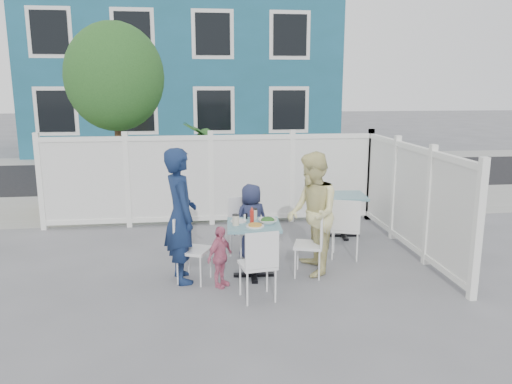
{
  "coord_description": "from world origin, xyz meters",
  "views": [
    {
      "loc": [
        -0.16,
        -6.3,
        2.46
      ],
      "look_at": [
        0.63,
        0.23,
        1.04
      ],
      "focal_mm": 35.0,
      "sensor_mm": 36.0,
      "label": 1
    }
  ],
  "objects": [
    {
      "name": "ketchup_bottle",
      "position": [
        0.54,
        -0.12,
        0.8
      ],
      "size": [
        0.05,
        0.05,
        0.17
      ],
      "primitive_type": "cylinder",
      "color": "#AD2118",
      "rests_on": "main_table"
    },
    {
      "name": "ground",
      "position": [
        0.0,
        0.0,
        0.0
      ],
      "size": [
        80.0,
        80.0,
        0.0
      ],
      "primitive_type": "plane",
      "color": "slate"
    },
    {
      "name": "chair_spare",
      "position": [
        1.93,
        0.33,
        0.52
      ],
      "size": [
        0.51,
        0.5,
        0.89
      ],
      "rotation": [
        0.0,
        0.0,
        -0.34
      ],
      "color": "white",
      "rests_on": "ground"
    },
    {
      "name": "main_table",
      "position": [
        0.56,
        -0.17,
        0.55
      ],
      "size": [
        0.72,
        0.72,
        0.71
      ],
      "rotation": [
        0.0,
        0.0,
        -0.06
      ],
      "color": "teal",
      "rests_on": "ground"
    },
    {
      "name": "near_sidewalk",
      "position": [
        0.0,
        3.8,
        0.01
      ],
      "size": [
        24.0,
        2.6,
        0.01
      ],
      "primitive_type": "cube",
      "color": "gray",
      "rests_on": "ground"
    },
    {
      "name": "plate_main",
      "position": [
        0.56,
        -0.31,
        0.72
      ],
      "size": [
        0.23,
        0.23,
        0.01
      ],
      "primitive_type": "cylinder",
      "color": "white",
      "rests_on": "main_table"
    },
    {
      "name": "toddler",
      "position": [
        0.1,
        -0.46,
        0.39
      ],
      "size": [
        0.44,
        0.47,
        0.77
      ],
      "primitive_type": "imported",
      "rotation": [
        0.0,
        0.0,
        0.87
      ],
      "color": "#D66D8E",
      "rests_on": "ground"
    },
    {
      "name": "fence_right",
      "position": [
        3.0,
        0.6,
        0.78
      ],
      "size": [
        0.08,
        3.66,
        1.6
      ],
      "rotation": [
        0.0,
        0.0,
        1.57
      ],
      "color": "white",
      "rests_on": "ground"
    },
    {
      "name": "salt_shaker",
      "position": [
        0.46,
        0.07,
        0.75
      ],
      "size": [
        0.03,
        0.03,
        0.06
      ],
      "primitive_type": "cylinder",
      "color": "white",
      "rests_on": "main_table"
    },
    {
      "name": "man",
      "position": [
        -0.37,
        -0.19,
        0.86
      ],
      "size": [
        0.55,
        0.71,
        1.71
      ],
      "primitive_type": "imported",
      "rotation": [
        0.0,
        0.0,
        1.83
      ],
      "color": "#132448",
      "rests_on": "ground"
    },
    {
      "name": "fence_back",
      "position": [
        0.1,
        2.4,
        0.78
      ],
      "size": [
        5.86,
        0.08,
        1.6
      ],
      "color": "white",
      "rests_on": "ground"
    },
    {
      "name": "spare_table",
      "position": [
        2.23,
        1.4,
        0.55
      ],
      "size": [
        0.72,
        0.72,
        0.71
      ],
      "rotation": [
        0.0,
        0.0,
        -0.09
      ],
      "color": "teal",
      "rests_on": "ground"
    },
    {
      "name": "chair_right",
      "position": [
        1.34,
        -0.23,
        0.49
      ],
      "size": [
        0.47,
        0.48,
        0.84
      ],
      "rotation": [
        0.0,
        0.0,
        1.26
      ],
      "color": "white",
      "rests_on": "ground"
    },
    {
      "name": "utility_cabinet",
      "position": [
        -2.72,
        4.0,
        0.66
      ],
      "size": [
        0.76,
        0.58,
        1.32
      ],
      "primitive_type": "cube",
      "rotation": [
        0.0,
        0.0,
        -0.1
      ],
      "color": "gold",
      "rests_on": "ground"
    },
    {
      "name": "coffee_cup_b",
      "position": [
        0.59,
        0.06,
        0.78
      ],
      "size": [
        0.09,
        0.09,
        0.13
      ],
      "primitive_type": "cylinder",
      "color": "beige",
      "rests_on": "main_table"
    },
    {
      "name": "potted_shrub_a",
      "position": [
        -0.0,
        3.1,
        0.89
      ],
      "size": [
        1.13,
        1.13,
        1.77
      ],
      "primitive_type": "imported",
      "rotation": [
        0.0,
        0.0,
        1.72
      ],
      "color": "#1E491B",
      "rests_on": "ground"
    },
    {
      "name": "coffee_cup_a",
      "position": [
        0.32,
        -0.22,
        0.78
      ],
      "size": [
        0.09,
        0.09,
        0.13
      ],
      "primitive_type": "cylinder",
      "color": "beige",
      "rests_on": "main_table"
    },
    {
      "name": "chair_near",
      "position": [
        0.53,
        -0.95,
        0.5
      ],
      "size": [
        0.45,
        0.44,
        0.86
      ],
      "rotation": [
        0.0,
        0.0,
        0.17
      ],
      "color": "white",
      "rests_on": "ground"
    },
    {
      "name": "chair_back",
      "position": [
        0.5,
        0.63,
        0.51
      ],
      "size": [
        0.51,
        0.5,
        0.87
      ],
      "rotation": [
        0.0,
        0.0,
        3.53
      ],
      "color": "white",
      "rests_on": "ground"
    },
    {
      "name": "boy",
      "position": [
        0.62,
        0.63,
        0.54
      ],
      "size": [
        0.61,
        0.51,
        1.07
      ],
      "primitive_type": "imported",
      "rotation": [
        0.0,
        0.0,
        3.53
      ],
      "color": "#23294B",
      "rests_on": "ground"
    },
    {
      "name": "pepper_shaker",
      "position": [
        0.49,
        0.08,
        0.75
      ],
      "size": [
        0.03,
        0.03,
        0.07
      ],
      "primitive_type": "cylinder",
      "color": "black",
      "rests_on": "main_table"
    },
    {
      "name": "salad_bowl",
      "position": [
        0.73,
        -0.18,
        0.74
      ],
      "size": [
        0.24,
        0.24,
        0.06
      ],
      "primitive_type": "imported",
      "color": "white",
      "rests_on": "main_table"
    },
    {
      "name": "building",
      "position": [
        -0.5,
        14.0,
        3.0
      ],
      "size": [
        11.0,
        6.0,
        6.0
      ],
      "color": "#1C5567",
      "rests_on": "ground"
    },
    {
      "name": "woman",
      "position": [
        1.33,
        -0.14,
        0.81
      ],
      "size": [
        0.62,
        0.8,
        1.62
      ],
      "primitive_type": "imported",
      "rotation": [
        0.0,
        0.0,
        -1.58
      ],
      "color": "#E1D049",
      "rests_on": "ground"
    },
    {
      "name": "street",
      "position": [
        0.0,
        7.5,
        0.0
      ],
      "size": [
        24.0,
        5.0,
        0.01
      ],
      "primitive_type": "cube",
      "color": "black",
      "rests_on": "ground"
    },
    {
      "name": "far_sidewalk",
      "position": [
        0.0,
        10.6,
        0.01
      ],
      "size": [
        24.0,
        1.6,
        0.01
      ],
      "primitive_type": "cube",
      "color": "gray",
      "rests_on": "ground"
    },
    {
      "name": "chair_left",
      "position": [
        -0.28,
        -0.21,
        0.49
      ],
      "size": [
        0.49,
        0.5,
        0.85
      ],
      "rotation": [
        0.0,
        0.0,
        -1.98
      ],
      "color": "white",
      "rests_on": "ground"
    },
    {
      "name": "potted_shrub_b",
      "position": [
        1.39,
        3.0,
        0.75
      ],
      "size": [
        1.74,
        1.66,
        1.5
      ],
      "primitive_type": "imported",
      "rotation": [
        0.0,
        0.0,
        3.61
      ],
      "color": "#1E491B",
      "rests_on": "ground"
    },
    {
      "name": "tree",
      "position": [
        -1.6,
        3.3,
        2.59
      ],
      "size": [
        1.8,
        1.62,
        3.59
      ],
      "color": "#382316",
      "rests_on": "ground"
    },
    {
      "name": "plate_side",
      "position": [
        0.37,
        -0.04,
        0.72
      ],
      "size": [
        0.21,
        0.21,
        0.01
      ],
      "primitive_type": "cylinder",
      "color": "white",
      "rests_on": "main_table"
    }
  ]
}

